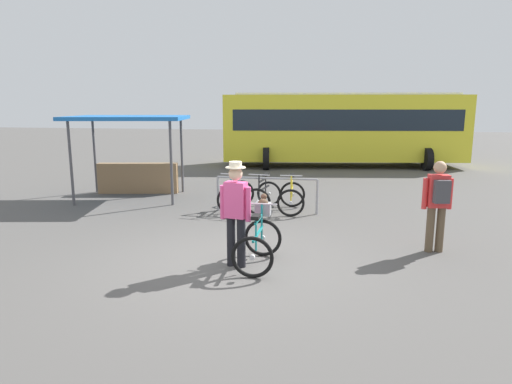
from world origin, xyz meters
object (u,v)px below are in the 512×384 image
(featured_bicycle, at_px, (259,236))
(person_with_featured_bike, at_px, (236,210))
(market_stall, at_px, (133,148))
(racked_bike_teal, at_px, (236,195))
(racked_bike_black, at_px, (264,196))
(pedestrian_with_backpack, at_px, (438,201))
(bus_distant, at_px, (343,125))
(racked_bike_yellow, at_px, (292,197))

(featured_bicycle, relative_size, person_with_featured_bike, 0.70)
(featured_bicycle, xyz_separation_m, person_with_featured_bike, (-0.35, -0.18, 0.46))
(person_with_featured_bike, height_order, market_stall, market_stall)
(racked_bike_teal, bearing_deg, racked_bike_black, 0.41)
(pedestrian_with_backpack, height_order, bus_distant, bus_distant)
(racked_bike_teal, distance_m, racked_bike_yellow, 1.40)
(racked_bike_yellow, height_order, bus_distant, bus_distant)
(racked_bike_teal, height_order, bus_distant, bus_distant)
(racked_bike_teal, bearing_deg, featured_bicycle, -71.73)
(featured_bicycle, distance_m, pedestrian_with_backpack, 3.24)
(racked_bike_black, distance_m, pedestrian_with_backpack, 4.43)
(market_stall, bearing_deg, racked_bike_yellow, -13.99)
(person_with_featured_bike, distance_m, bus_distant, 12.94)
(pedestrian_with_backpack, bearing_deg, bus_distant, 97.75)
(racked_bike_yellow, bearing_deg, bus_distant, 81.78)
(bus_distant, bearing_deg, featured_bicycle, -96.48)
(bus_distant, bearing_deg, racked_bike_teal, -106.83)
(racked_bike_teal, height_order, racked_bike_black, same)
(pedestrian_with_backpack, relative_size, bus_distant, 0.16)
(racked_bike_yellow, height_order, market_stall, market_stall)
(racked_bike_yellow, height_order, featured_bicycle, featured_bicycle)
(racked_bike_yellow, bearing_deg, pedestrian_with_backpack, -42.73)
(featured_bicycle, xyz_separation_m, bus_distant, (1.43, 12.61, 1.25))
(featured_bicycle, relative_size, bus_distant, 0.12)
(bus_distant, bearing_deg, market_stall, -127.81)
(featured_bicycle, bearing_deg, pedestrian_with_backpack, 21.14)
(person_with_featured_bike, bearing_deg, racked_bike_yellow, 82.71)
(racked_bike_black, xyz_separation_m, featured_bicycle, (0.54, -3.77, 0.12))
(racked_bike_teal, relative_size, market_stall, 0.34)
(racked_bike_black, distance_m, racked_bike_yellow, 0.70)
(racked_bike_yellow, relative_size, featured_bicycle, 0.93)
(racked_bike_black, distance_m, featured_bicycle, 3.81)
(pedestrian_with_backpack, distance_m, market_stall, 8.42)
(person_with_featured_bike, bearing_deg, pedestrian_with_backpack, 21.78)
(racked_bike_yellow, distance_m, person_with_featured_bike, 4.03)
(featured_bicycle, height_order, pedestrian_with_backpack, pedestrian_with_backpack)
(featured_bicycle, bearing_deg, bus_distant, 83.52)
(racked_bike_black, xyz_separation_m, person_with_featured_bike, (0.19, -3.95, 0.58))
(racked_bike_black, relative_size, person_with_featured_bike, 0.69)
(featured_bicycle, bearing_deg, racked_bike_yellow, 87.62)
(market_stall, bearing_deg, pedestrian_with_backpack, -26.73)
(market_stall, bearing_deg, racked_bike_black, -16.39)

